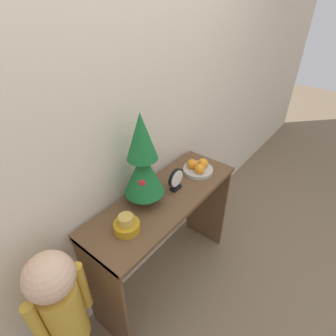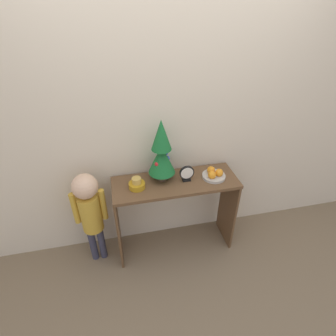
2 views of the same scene
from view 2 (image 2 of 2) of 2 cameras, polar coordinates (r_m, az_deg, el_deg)
name	(u,v)px [view 2 (image 2 of 2)]	position (r m, az deg, el deg)	size (l,w,h in m)	color
ground_plane	(179,259)	(2.74, 2.37, -19.13)	(12.00, 12.00, 0.00)	#7A664C
back_wall	(170,124)	(2.28, 0.35, 9.53)	(7.00, 0.05, 2.50)	beige
console_table	(175,199)	(2.42, 1.55, -6.72)	(1.11, 0.39, 0.81)	brown
mini_tree	(162,152)	(2.18, -1.42, 3.54)	(0.23, 0.23, 0.56)	#4C3828
fruit_bowl	(214,174)	(2.36, 9.95, -1.37)	(0.21, 0.21, 0.09)	#B7B2A8
singing_bowl	(137,184)	(2.22, -6.79, -3.51)	(0.14, 0.14, 0.10)	#B78419
desk_clock	(187,174)	(2.27, 4.10, -1.25)	(0.13, 0.04, 0.15)	black
child_figure	(89,208)	(2.37, -16.72, -8.27)	(0.29, 0.21, 0.99)	#38384C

